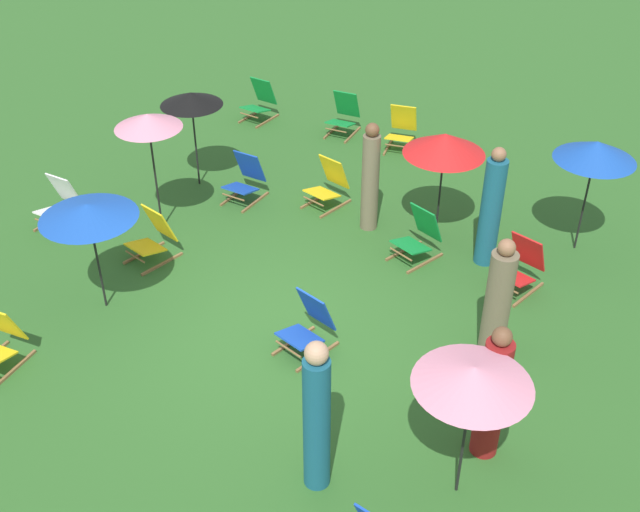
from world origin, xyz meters
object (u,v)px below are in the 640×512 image
object	(u,v)px
deckchair_1	(260,102)
umbrella_0	(148,121)
deckchair_12	(401,130)
umbrella_3	(473,376)
umbrella_2	(445,144)
umbrella_4	(88,211)
person_1	(370,179)
deckchair_9	(328,185)
deckchair_3	(418,236)
deckchair_4	(521,266)
deckchair_0	(308,326)
deckchair_2	(245,179)
deckchair_7	(153,237)
umbrella_1	(191,99)
person_2	(492,396)
person_4	(317,419)
person_0	(498,301)
umbrella_5	(596,151)
person_3	(491,210)
deckchair_8	(344,115)
deckchair_6	(60,203)

from	to	relation	value
deckchair_1	umbrella_0	world-z (taller)	umbrella_0
deckchair_12	umbrella_3	xyz separation A→B (m)	(4.13, -6.84, 1.24)
umbrella_2	umbrella_4	size ratio (longest dim) A/B	1.06
deckchair_12	person_1	bearing A→B (deg)	-87.14
deckchair_9	umbrella_0	xyz separation A→B (m)	(-1.86, -2.03, 1.47)
umbrella_3	umbrella_4	size ratio (longest dim) A/B	1.06
deckchair_1	umbrella_4	distance (m)	6.52
deckchair_3	deckchair_4	xyz separation A→B (m)	(1.56, 0.05, 0.00)
deckchair_0	umbrella_3	size ratio (longest dim) A/B	0.49
umbrella_2	person_1	distance (m)	1.28
umbrella_0	umbrella_2	xyz separation A→B (m)	(3.78, 2.15, -0.28)
deckchair_0	deckchair_12	bearing A→B (deg)	117.77
deckchair_12	umbrella_4	size ratio (longest dim) A/B	0.53
deckchair_1	deckchair_12	size ratio (longest dim) A/B	0.98
deckchair_2	deckchair_7	distance (m)	2.16
umbrella_1	umbrella_4	size ratio (longest dim) A/B	1.04
person_2	deckchair_12	bearing A→B (deg)	68.00
person_4	deckchair_4	bearing A→B (deg)	-62.63
deckchair_1	umbrella_3	distance (m)	9.76
deckchair_0	deckchair_9	size ratio (longest dim) A/B	1.01
umbrella_1	umbrella_3	size ratio (longest dim) A/B	0.98
umbrella_3	person_0	size ratio (longest dim) A/B	1.02
deckchair_0	person_0	world-z (taller)	person_0
deckchair_12	umbrella_3	world-z (taller)	umbrella_3
umbrella_5	deckchair_3	bearing A→B (deg)	-142.39
deckchair_3	person_3	size ratio (longest dim) A/B	0.46
deckchair_7	umbrella_1	bearing A→B (deg)	123.21
deckchair_0	umbrella_2	xyz separation A→B (m)	(0.24, 3.36, 1.19)
deckchair_9	person_2	xyz separation A→B (m)	(4.23, -3.66, 0.45)
deckchair_12	person_1	size ratio (longest dim) A/B	0.48
umbrella_1	umbrella_5	world-z (taller)	umbrella_5
umbrella_4	deckchair_8	bearing A→B (deg)	90.04
deckchair_7	deckchair_12	xyz separation A→B (m)	(1.45, 5.25, 0.00)
deckchair_8	umbrella_1	xyz separation A→B (m)	(-1.10, -3.10, 1.21)
deckchair_6	deckchair_7	world-z (taller)	same
deckchair_2	deckchair_4	distance (m)	4.78
deckchair_12	umbrella_1	bearing A→B (deg)	-141.07
deckchair_9	umbrella_1	world-z (taller)	umbrella_1
person_1	deckchair_4	bearing A→B (deg)	161.98
person_4	deckchair_1	bearing A→B (deg)	-15.57
umbrella_0	umbrella_5	size ratio (longest dim) A/B	1.09
umbrella_4	person_3	world-z (taller)	person_3
deckchair_4	umbrella_2	bearing A→B (deg)	169.36
deckchair_6	deckchair_12	distance (m)	6.27
deckchair_1	person_2	bearing A→B (deg)	-37.34
deckchair_9	umbrella_2	xyz separation A→B (m)	(1.92, 0.11, 1.19)
umbrella_5	person_1	distance (m)	3.29
umbrella_1	deckchair_4	bearing A→B (deg)	0.03
deckchair_9	person_4	distance (m)	5.80
deckchair_6	person_3	world-z (taller)	person_3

